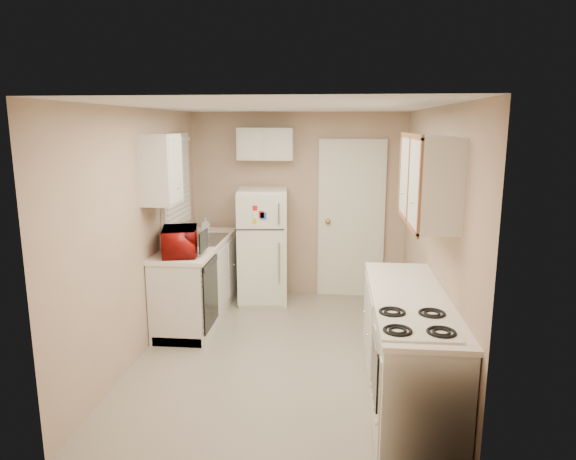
{
  "coord_description": "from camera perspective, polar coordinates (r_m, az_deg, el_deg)",
  "views": [
    {
      "loc": [
        0.5,
        -4.77,
        2.24
      ],
      "look_at": [
        0.0,
        0.5,
        1.15
      ],
      "focal_mm": 32.0,
      "sensor_mm": 36.0,
      "label": 1
    }
  ],
  "objects": [
    {
      "name": "microwave",
      "position": [
        5.48,
        -11.9,
        -1.16
      ],
      "size": [
        0.57,
        0.41,
        0.34
      ],
      "primitive_type": "imported",
      "rotation": [
        0.0,
        0.0,
        1.83
      ],
      "color": "maroon",
      "rests_on": "left_counter"
    },
    {
      "name": "wall_front",
      "position": [
        3.09,
        -4.24,
        -8.05
      ],
      "size": [
        2.8,
        2.8,
        0.0
      ],
      "primitive_type": "plane",
      "color": "tan",
      "rests_on": "floor"
    },
    {
      "name": "soap_bottle",
      "position": [
        6.61,
        -9.13,
        0.68
      ],
      "size": [
        0.09,
        0.1,
        0.18
      ],
      "primitive_type": "imported",
      "rotation": [
        0.0,
        0.0,
        -0.19
      ],
      "color": "white",
      "rests_on": "left_counter"
    },
    {
      "name": "refrigerator",
      "position": [
        6.52,
        -2.78,
        -1.78
      ],
      "size": [
        0.65,
        0.64,
        1.46
      ],
      "primitive_type": "cube",
      "rotation": [
        0.0,
        0.0,
        0.1
      ],
      "color": "silver",
      "rests_on": "floor"
    },
    {
      "name": "sink",
      "position": [
        6.19,
        -9.71,
        -1.41
      ],
      "size": [
        0.54,
        0.74,
        0.16
      ],
      "primitive_type": "cube",
      "color": "gray",
      "rests_on": "left_counter"
    },
    {
      "name": "window_blinds",
      "position": [
        6.14,
        -12.3,
        5.39
      ],
      "size": [
        0.1,
        0.98,
        1.08
      ],
      "primitive_type": "cube",
      "color": "silver",
      "rests_on": "wall_left"
    },
    {
      "name": "wall_left",
      "position": [
        5.24,
        -15.98,
        -0.27
      ],
      "size": [
        3.8,
        3.8,
        0.0
      ],
      "primitive_type": "plane",
      "color": "tan",
      "rests_on": "floor"
    },
    {
      "name": "right_counter",
      "position": [
        4.39,
        13.12,
        -12.72
      ],
      "size": [
        0.6,
        2.0,
        0.9
      ],
      "primitive_type": "cube",
      "color": "silver",
      "rests_on": "floor"
    },
    {
      "name": "cabinet_over_fridge",
      "position": [
        6.58,
        -2.48,
        9.54
      ],
      "size": [
        0.7,
        0.3,
        0.4
      ],
      "primitive_type": "cube",
      "color": "silver",
      "rests_on": "wall_back"
    },
    {
      "name": "dishwasher",
      "position": [
        5.52,
        -8.67,
        -6.99
      ],
      "size": [
        0.03,
        0.58,
        0.72
      ],
      "primitive_type": "cube",
      "color": "black",
      "rests_on": "floor"
    },
    {
      "name": "floor",
      "position": [
        5.29,
        -0.52,
        -13.41
      ],
      "size": [
        3.8,
        3.8,
        0.0
      ],
      "primitive_type": "plane",
      "color": "#B0A692",
      "rests_on": "ground"
    },
    {
      "name": "interior_door",
      "position": [
        6.74,
        7.03,
        1.13
      ],
      "size": [
        0.86,
        0.06,
        2.08
      ],
      "primitive_type": "cube",
      "color": "silver",
      "rests_on": "floor"
    },
    {
      "name": "wall_right",
      "position": [
        4.96,
        15.75,
        -0.9
      ],
      "size": [
        3.8,
        3.8,
        0.0
      ],
      "primitive_type": "plane",
      "color": "tan",
      "rests_on": "floor"
    },
    {
      "name": "upper_cabinet_right",
      "position": [
        4.35,
        15.39,
        5.43
      ],
      "size": [
        0.3,
        1.2,
        0.7
      ],
      "primitive_type": "cube",
      "color": "silver",
      "rests_on": "wall_right"
    },
    {
      "name": "upper_cabinet_left",
      "position": [
        5.3,
        -13.96,
        6.54
      ],
      "size": [
        0.3,
        0.45,
        0.7
      ],
      "primitive_type": "cube",
      "color": "silver",
      "rests_on": "wall_left"
    },
    {
      "name": "wall_back",
      "position": [
        6.77,
        1.12,
        2.8
      ],
      "size": [
        2.8,
        2.8,
        0.0
      ],
      "primitive_type": "plane",
      "color": "tan",
      "rests_on": "floor"
    },
    {
      "name": "stove",
      "position": [
        3.89,
        13.59,
        -17.21
      ],
      "size": [
        0.52,
        0.63,
        0.77
      ],
      "primitive_type": "cube",
      "rotation": [
        0.0,
        0.0,
        0.0
      ],
      "color": "silver",
      "rests_on": "floor"
    },
    {
      "name": "left_counter",
      "position": [
        6.15,
        -9.94,
        -5.45
      ],
      "size": [
        0.6,
        1.8,
        0.9
      ],
      "primitive_type": "cube",
      "color": "silver",
      "rests_on": "floor"
    },
    {
      "name": "ceiling",
      "position": [
        4.8,
        -0.58,
        13.55
      ],
      "size": [
        3.8,
        3.8,
        0.0
      ],
      "primitive_type": "plane",
      "color": "white",
      "rests_on": "floor"
    }
  ]
}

